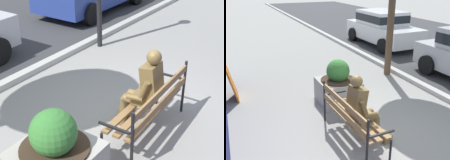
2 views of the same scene
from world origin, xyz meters
The scene contains 5 objects.
ground_plane centered at (0.00, 0.00, 0.00)m, with size 80.00×80.00×0.00m, color gray.
curb_stone centered at (0.00, 2.90, 0.06)m, with size 60.00×0.20×0.12m, color #B2AFA8.
park_bench centered at (-0.28, -0.17, 0.54)m, with size 1.82×0.59×0.95m.
bronze_statue_seated centered at (-0.17, 0.04, 0.67)m, with size 0.62×0.79×1.37m.
concrete_planter centered at (-1.89, 0.28, 0.44)m, with size 0.95×0.95×1.13m.
Camera 1 is at (-4.18, -2.10, 3.25)m, focal length 54.82 mm.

